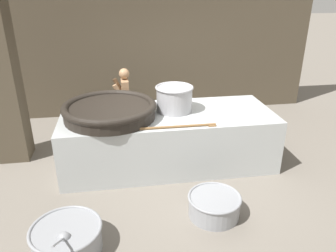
% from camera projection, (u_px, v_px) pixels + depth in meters
% --- Properties ---
extents(ground_plane, '(60.00, 60.00, 0.00)m').
position_uv_depth(ground_plane, '(168.00, 162.00, 6.03)').
color(ground_plane, slate).
extents(back_wall, '(7.96, 0.24, 4.11)m').
position_uv_depth(back_wall, '(150.00, 28.00, 7.68)').
color(back_wall, '#4C4233').
rests_on(back_wall, ground_plane).
extents(hearth_platform, '(3.66, 1.47, 0.96)m').
position_uv_depth(hearth_platform, '(168.00, 138.00, 5.84)').
color(hearth_platform, '#B2B7B7').
rests_on(hearth_platform, ground_plane).
extents(giant_wok_near, '(1.56, 1.56, 0.26)m').
position_uv_depth(giant_wok_near, '(110.00, 110.00, 5.41)').
color(giant_wok_near, black).
rests_on(giant_wok_near, hearth_platform).
extents(stock_pot, '(0.66, 0.66, 0.45)m').
position_uv_depth(stock_pot, '(174.00, 98.00, 5.66)').
color(stock_pot, '#9E9EA3').
rests_on(stock_pot, hearth_platform).
extents(stirring_paddle, '(1.33, 0.10, 0.04)m').
position_uv_depth(stirring_paddle, '(178.00, 127.00, 5.07)').
color(stirring_paddle, brown).
rests_on(stirring_paddle, hearth_platform).
extents(cook, '(0.35, 0.54, 1.50)m').
position_uv_depth(cook, '(125.00, 102.00, 6.63)').
color(cook, '#9E7551').
rests_on(cook, ground_plane).
extents(prep_bowl_vegetables, '(0.87, 1.13, 0.70)m').
position_uv_depth(prep_bowl_vegetables, '(67.00, 237.00, 3.97)').
color(prep_bowl_vegetables, gray).
rests_on(prep_bowl_vegetables, ground_plane).
extents(prep_bowl_meat, '(0.75, 0.75, 0.31)m').
position_uv_depth(prep_bowl_meat, '(214.00, 205.00, 4.58)').
color(prep_bowl_meat, gray).
rests_on(prep_bowl_meat, ground_plane).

